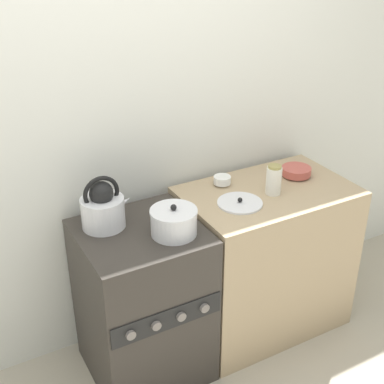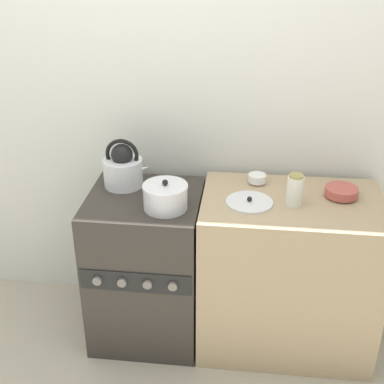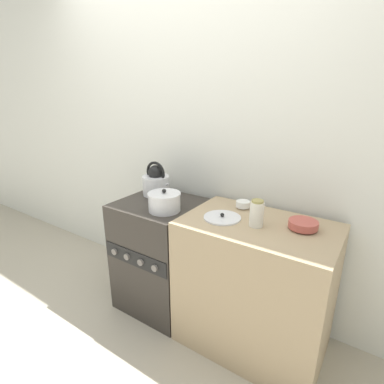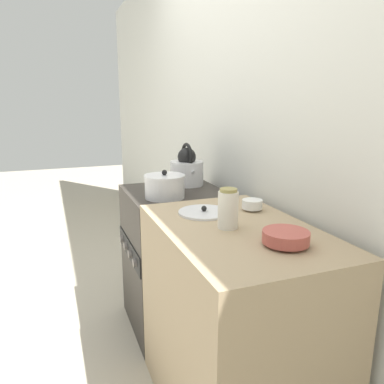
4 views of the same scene
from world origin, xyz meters
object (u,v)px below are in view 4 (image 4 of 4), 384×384
Objects in this scene: kettle at (187,169)px; loose_pot_lid at (204,212)px; small_ceramic_bowl at (252,204)px; cooking_pot at (165,186)px; stove at (175,259)px; enamel_bowl at (286,237)px; storage_jar at (228,209)px.

kettle is 0.67m from loose_pot_lid.
kettle is 2.83× the size of small_ceramic_bowl.
cooking_pot is 2.37× the size of small_ceramic_bowl.
stove is 5.23× the size of enamel_bowl.
stove is at bearing 142.75° from cooking_pot.
loose_pot_lid is at bearing -165.28° from enamel_bowl.
kettle is at bearing 170.39° from storage_jar.
storage_jar is at bearing -1.95° from stove.
loose_pot_lid is at bearing -98.66° from small_ceramic_bowl.
small_ceramic_bowl is (0.68, 0.06, -0.05)m from kettle.
kettle is 0.87m from storage_jar.
loose_pot_lid is (0.65, -0.16, -0.07)m from kettle.
kettle is at bearing 136.12° from stove.
stove is 9.21× the size of small_ceramic_bowl.
enamel_bowl is (0.84, 0.18, -0.01)m from cooking_pot.
stove is 0.89m from storage_jar.
stove is 1.07m from enamel_bowl.
storage_jar reaches higher than loose_pot_lid.
enamel_bowl is 0.26m from storage_jar.
cooking_pot reaches higher than stove.
loose_pot_lid is (-0.03, -0.22, -0.02)m from small_ceramic_bowl.
storage_jar reaches higher than small_ceramic_bowl.
storage_jar reaches higher than enamel_bowl.
small_ceramic_bowl is 0.28m from storage_jar.
small_ceramic_bowl is at bearing 18.18° from stove.
kettle is at bearing 139.30° from cooking_pot.
cooking_pot is (0.25, -0.22, -0.04)m from kettle.
cooking_pot is 0.86m from enamel_bowl.
cooking_pot is (0.13, -0.10, 0.48)m from stove.
loose_pot_lid is (-0.44, -0.12, -0.02)m from enamel_bowl.
storage_jar is 0.69× the size of loose_pot_lid.
kettle is 1.19× the size of cooking_pot.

